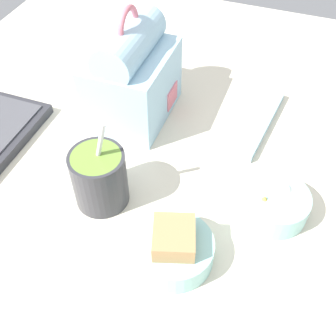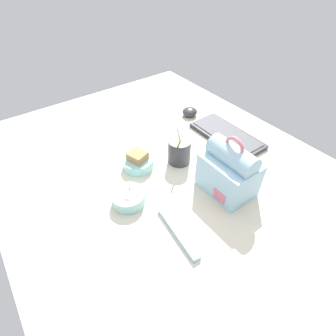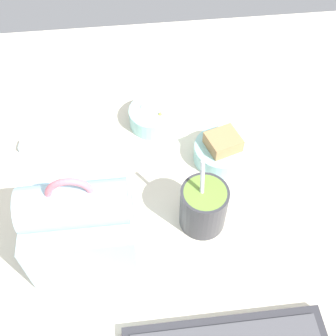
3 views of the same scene
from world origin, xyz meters
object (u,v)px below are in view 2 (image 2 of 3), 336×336
bento_bowl_snacks (129,198)px  chopstick_case (178,232)px  keyboard (226,135)px  bento_bowl_sandwich (138,162)px  soup_cup (179,150)px  computer_mouse (190,112)px  lunch_bag (229,171)px

bento_bowl_snacks → chopstick_case: 19.31cm
keyboard → bento_bowl_sandwich: bento_bowl_sandwich is taller
keyboard → soup_cup: size_ratio=1.97×
bento_bowl_sandwich → computer_mouse: (-16.48, 38.17, -0.55)cm
keyboard → chopstick_case: keyboard is taller
soup_cup → bento_bowl_snacks: (6.50, -25.25, -2.79)cm
bento_bowl_sandwich → chopstick_case: bearing=-11.0°
lunch_bag → bento_bowl_snacks: lunch_bag is taller
lunch_bag → computer_mouse: bearing=154.4°
keyboard → lunch_bag: lunch_bag is taller
lunch_bag → chopstick_case: (4.31, -23.51, -7.46)cm
soup_cup → lunch_bag: bearing=9.5°
lunch_bag → computer_mouse: 48.44cm
computer_mouse → lunch_bag: bearing=-25.6°
keyboard → computer_mouse: bearing=-177.1°
lunch_bag → computer_mouse: (-43.31, 20.74, -6.37)cm
keyboard → soup_cup: soup_cup is taller
keyboard → bento_bowl_snacks: bento_bowl_snacks is taller
soup_cup → chopstick_case: 32.35cm
bento_bowl_sandwich → bento_bowl_snacks: 16.91cm
lunch_bag → bento_bowl_snacks: size_ratio=2.02×
soup_cup → bento_bowl_sandwich: 15.45cm
lunch_bag → computer_mouse: size_ratio=3.02×
chopstick_case → bento_bowl_sandwich: bearing=169.0°
soup_cup → chopstick_case: (25.05, -20.05, -4.12)cm
soup_cup → bento_bowl_snacks: soup_cup is taller
bento_bowl_sandwich → bento_bowl_snacks: bento_bowl_sandwich is taller
bento_bowl_sandwich → chopstick_case: (31.15, -6.08, -1.64)cm
keyboard → soup_cup: (0.15, -25.35, 3.90)cm
lunch_bag → keyboard: bearing=133.7°
chopstick_case → bento_bowl_snacks: bearing=-164.4°
soup_cup → bento_bowl_snacks: bearing=-75.6°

